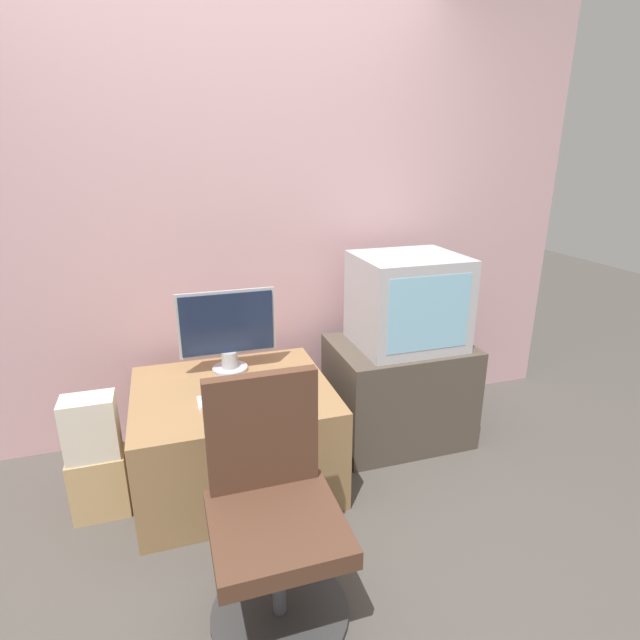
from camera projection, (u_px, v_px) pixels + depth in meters
name	position (u px, v px, depth m)	size (l,w,h in m)	color
ground_plane	(286.00, 584.00, 2.00)	(12.00, 12.00, 0.00)	#4C4742
wall_back	(224.00, 216.00, 2.77)	(4.40, 0.05, 2.60)	#CC9EA3
desk	(235.00, 434.00, 2.57)	(0.97, 0.83, 0.52)	#937047
side_stand	(398.00, 390.00, 2.96)	(0.77, 0.58, 0.60)	#4C4238
main_monitor	(228.00, 330.00, 2.62)	(0.51, 0.19, 0.44)	#B2B2B7
keyboard	(236.00, 398.00, 2.37)	(0.36, 0.12, 0.01)	white
mouse	(288.00, 388.00, 2.45)	(0.06, 0.04, 0.03)	#4C4C51
crt_tv	(407.00, 301.00, 2.78)	(0.57, 0.50, 0.51)	#B7B7BC
office_chair	(274.00, 522.00, 1.79)	(0.51, 0.51, 0.90)	#333333
cardboard_box_lower	(100.00, 484.00, 2.35)	(0.25, 0.16, 0.31)	tan
cardboard_box_upper	(91.00, 427.00, 2.25)	(0.23, 0.15, 0.29)	beige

